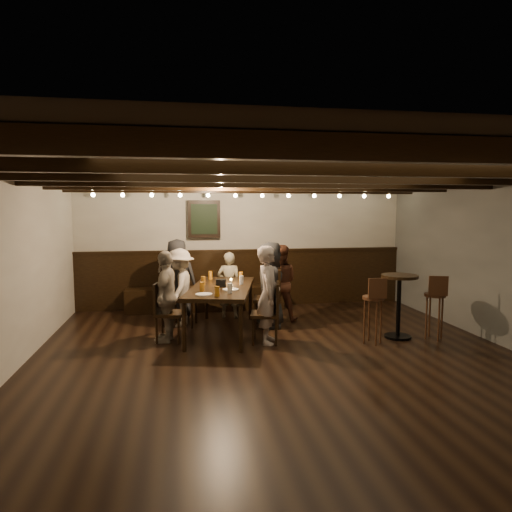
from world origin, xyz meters
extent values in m
plane|color=black|center=(0.00, 0.00, 0.00)|extent=(7.00, 7.00, 0.00)
plane|color=black|center=(0.00, 0.00, 2.40)|extent=(7.00, 7.00, 0.00)
plane|color=beige|center=(0.00, 3.50, 1.20)|extent=(6.50, 0.00, 6.50)
plane|color=beige|center=(-3.25, 0.00, 1.20)|extent=(0.00, 7.00, 7.00)
cube|color=black|center=(0.00, 3.46, 0.55)|extent=(6.50, 0.08, 1.10)
cube|color=black|center=(-0.80, 3.20, 0.23)|extent=(3.00, 0.45, 0.45)
cube|color=black|center=(-0.80, 3.40, 1.75)|extent=(0.62, 0.12, 0.72)
cube|color=black|center=(-0.80, 3.33, 1.75)|extent=(0.50, 0.02, 0.58)
cube|color=black|center=(0.00, -2.90, 2.31)|extent=(6.50, 0.10, 0.16)
cube|color=black|center=(0.00, -1.74, 2.31)|extent=(6.50, 0.10, 0.16)
cube|color=black|center=(0.00, -0.58, 2.31)|extent=(6.50, 0.10, 0.16)
cube|color=black|center=(0.00, 0.58, 2.31)|extent=(6.50, 0.10, 0.16)
cube|color=black|center=(0.00, 1.74, 2.31)|extent=(6.50, 0.10, 0.16)
cube|color=black|center=(0.00, 2.90, 2.31)|extent=(6.50, 0.10, 0.16)
sphere|color=#FFE099|center=(-2.75, 2.88, 2.19)|extent=(0.07, 0.07, 0.07)
sphere|color=#FFE099|center=(-1.38, 2.88, 2.19)|extent=(0.07, 0.07, 0.07)
sphere|color=#FFE099|center=(0.00, 2.88, 2.19)|extent=(0.07, 0.07, 0.07)
sphere|color=#FFE099|center=(1.38, 2.88, 2.19)|extent=(0.07, 0.07, 0.07)
sphere|color=#FFE099|center=(2.75, 2.88, 2.19)|extent=(0.07, 0.07, 0.07)
cube|color=black|center=(-0.65, 1.49, 0.72)|extent=(1.32, 2.14, 0.06)
cylinder|color=black|center=(-1.24, 0.67, 0.34)|extent=(0.06, 0.06, 0.69)
cylinder|color=black|center=(-0.82, 2.49, 0.34)|extent=(0.06, 0.06, 0.69)
cylinder|color=black|center=(-0.48, 0.49, 0.34)|extent=(0.06, 0.06, 0.69)
cylinder|color=black|center=(-0.06, 2.32, 0.34)|extent=(0.06, 0.06, 0.69)
cube|color=black|center=(-1.23, 2.09, 0.45)|extent=(0.53, 0.53, 0.05)
cube|color=black|center=(-1.43, 2.13, 0.72)|extent=(0.14, 0.44, 0.48)
cube|color=black|center=(-1.43, 1.21, 0.41)|extent=(0.48, 0.48, 0.05)
cube|color=black|center=(-1.61, 1.25, 0.65)|extent=(0.13, 0.40, 0.44)
cube|color=black|center=(0.13, 1.78, 0.46)|extent=(0.53, 0.53, 0.05)
cube|color=black|center=(0.33, 1.73, 0.73)|extent=(0.14, 0.44, 0.49)
cube|color=black|center=(-0.07, 0.90, 0.42)|extent=(0.49, 0.49, 0.05)
cube|color=black|center=(0.11, 0.86, 0.67)|extent=(0.13, 0.40, 0.44)
imported|color=black|center=(-1.33, 2.57, 0.71)|extent=(0.78, 0.60, 1.42)
imported|color=gray|center=(-0.42, 2.52, 0.59)|extent=(0.49, 0.37, 1.19)
imported|color=brown|center=(0.43, 2.17, 0.67)|extent=(0.74, 0.64, 1.33)
imported|color=#A99D8F|center=(-1.28, 2.10, 0.65)|extent=(0.66, 0.92, 1.30)
imported|color=gray|center=(-1.48, 1.22, 0.67)|extent=(0.50, 0.84, 1.35)
imported|color=#262628|center=(0.18, 1.77, 0.70)|extent=(0.59, 0.77, 1.41)
imported|color=#AB9891|center=(-0.02, 0.89, 0.71)|extent=(0.45, 0.58, 1.42)
cylinder|color=#BF7219|center=(-0.77, 2.24, 0.82)|extent=(0.07, 0.07, 0.14)
cylinder|color=#BF7219|center=(-0.26, 2.07, 0.82)|extent=(0.07, 0.07, 0.14)
cylinder|color=#BF7219|center=(-0.92, 1.66, 0.82)|extent=(0.07, 0.07, 0.14)
cylinder|color=silver|center=(-0.31, 1.62, 0.82)|extent=(0.07, 0.07, 0.14)
cylinder|color=#BF7219|center=(-0.97, 1.11, 0.82)|extent=(0.07, 0.07, 0.14)
cylinder|color=silver|center=(-0.58, 0.91, 0.82)|extent=(0.07, 0.07, 0.14)
cylinder|color=#BF7219|center=(-0.78, 0.70, 0.82)|extent=(0.07, 0.07, 0.14)
cylinder|color=white|center=(-0.95, 0.85, 0.75)|extent=(0.24, 0.24, 0.01)
cylinder|color=white|center=(-0.54, 1.16, 0.75)|extent=(0.24, 0.24, 0.01)
cube|color=black|center=(-0.66, 1.45, 0.81)|extent=(0.15, 0.10, 0.12)
cylinder|color=beige|center=(-0.47, 1.76, 0.77)|extent=(0.05, 0.05, 0.05)
cylinder|color=black|center=(1.97, 0.81, 0.02)|extent=(0.40, 0.40, 0.04)
cylinder|color=black|center=(1.97, 0.81, 0.47)|extent=(0.06, 0.06, 0.91)
cylinder|color=black|center=(1.97, 0.81, 0.94)|extent=(0.54, 0.54, 0.05)
cylinder|color=#392412|center=(1.47, 0.61, 0.67)|extent=(0.31, 0.31, 0.05)
cube|color=#392412|center=(1.46, 0.46, 0.83)|extent=(0.27, 0.04, 0.29)
cylinder|color=#392412|center=(2.47, 0.66, 0.67)|extent=(0.31, 0.31, 0.05)
cube|color=#392412|center=(2.43, 0.52, 0.83)|extent=(0.27, 0.10, 0.29)
camera|label=1|loc=(-1.29, -5.49, 1.96)|focal=32.00mm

